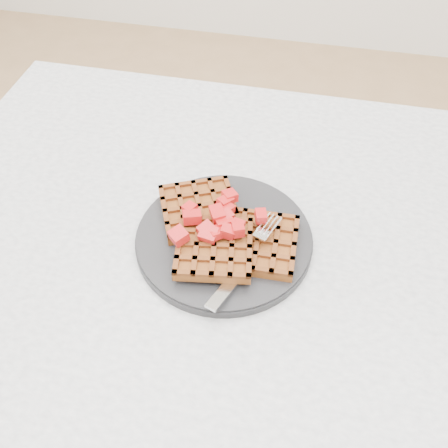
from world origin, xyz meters
TOP-DOWN VIEW (x-y plane):
  - ground at (0.00, 0.00)m, footprint 4.00×4.00m
  - table at (0.00, 0.00)m, footprint 1.20×0.80m
  - plate at (-0.10, -0.00)m, footprint 0.26×0.26m
  - waffles at (-0.10, -0.01)m, footprint 0.22×0.20m
  - strawberry_pile at (-0.10, -0.00)m, footprint 0.15×0.15m
  - fork at (-0.06, -0.04)m, footprint 0.08×0.18m

SIDE VIEW (x-z plane):
  - ground at x=0.00m, z-range 0.00..0.00m
  - table at x=0.00m, z-range 0.26..1.01m
  - plate at x=-0.10m, z-range 0.75..0.77m
  - fork at x=-0.06m, z-range 0.77..0.78m
  - waffles at x=-0.10m, z-range 0.76..0.79m
  - strawberry_pile at x=-0.10m, z-range 0.79..0.82m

